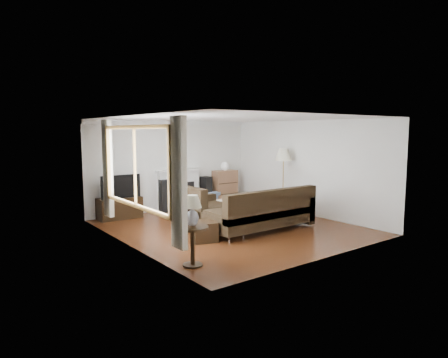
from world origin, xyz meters
TOP-DOWN VIEW (x-y plane):
  - room at (0.00, 0.00)m, footprint 5.10×5.60m
  - window at (-2.45, -0.20)m, footprint 0.12×2.74m
  - curtain_near at (-2.40, -1.72)m, footprint 0.10×0.35m
  - curtain_far at (-2.40, 1.32)m, footprint 0.10×0.35m
  - fireplace at (0.15, 2.64)m, footprint 1.40×0.26m
  - tv_stand at (-1.69, 2.48)m, footprint 1.08×0.49m
  - television at (-1.69, 2.48)m, footprint 1.02×0.13m
  - speaker_left at (-0.37, 2.55)m, footprint 0.29×0.33m
  - speaker_right at (1.02, 2.55)m, footprint 0.27×0.31m
  - bookshelf at (1.70, 2.53)m, footprint 0.75×0.36m
  - globe_lamp at (1.70, 2.53)m, footprint 0.25×0.25m
  - sectional_sofa at (0.35, -0.59)m, footprint 2.78×2.03m
  - coffee_table at (0.64, 1.04)m, footprint 1.15×0.70m
  - footstool at (-1.15, -0.56)m, footprint 0.60×0.60m
  - floor_lamp at (2.17, 0.52)m, footprint 0.59×0.59m
  - side_table at (-2.15, -1.71)m, footprint 0.53×0.53m
  - table_lamp at (-2.15, -1.71)m, footprint 0.31×0.31m

SIDE VIEW (x-z plane):
  - footstool at x=-1.15m, z-range 0.00..0.40m
  - coffee_table at x=0.64m, z-range 0.00..0.43m
  - tv_stand at x=-1.69m, z-range 0.00..0.54m
  - side_table at x=-2.15m, z-range 0.00..0.67m
  - speaker_right at x=1.02m, z-range 0.00..0.88m
  - speaker_left at x=-0.37m, z-range 0.00..0.90m
  - sectional_sofa at x=0.35m, z-range 0.00..0.90m
  - bookshelf at x=1.70m, z-range 0.00..1.03m
  - fireplace at x=0.15m, z-range 0.00..1.15m
  - television at x=-1.69m, z-range 0.54..1.13m
  - floor_lamp at x=2.17m, z-range 0.00..1.75m
  - table_lamp at x=-2.15m, z-range 0.67..1.17m
  - globe_lamp at x=1.70m, z-range 1.03..1.28m
  - room at x=0.00m, z-range -0.02..2.52m
  - curtain_near at x=-2.40m, z-range 0.35..2.45m
  - curtain_far at x=-2.40m, z-range 0.35..2.45m
  - window at x=-2.45m, z-range 0.78..2.32m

